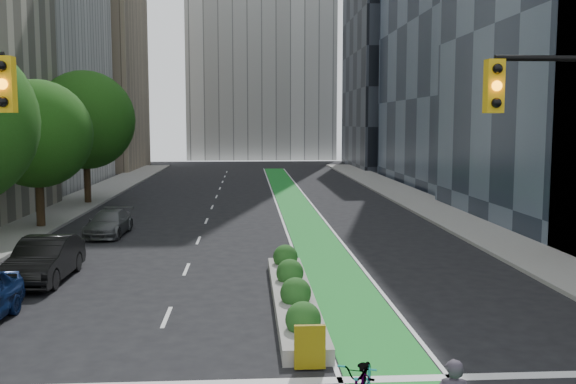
{
  "coord_description": "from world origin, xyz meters",
  "views": [
    {
      "loc": [
        -0.16,
        -12.0,
        5.54
      ],
      "look_at": [
        1.32,
        11.34,
        3.0
      ],
      "focal_mm": 40.0,
      "sensor_mm": 36.0,
      "label": 1
    }
  ],
  "objects": [
    {
      "name": "sidewalk_left",
      "position": [
        -11.8,
        25.0,
        0.07
      ],
      "size": [
        3.6,
        90.0,
        0.15
      ],
      "primitive_type": "cube",
      "color": "gray",
      "rests_on": "ground"
    },
    {
      "name": "sidewalk_right",
      "position": [
        11.8,
        25.0,
        0.07
      ],
      "size": [
        3.6,
        90.0,
        0.15
      ],
      "primitive_type": "cube",
      "color": "gray",
      "rests_on": "ground"
    },
    {
      "name": "bike_lane_paint",
      "position": [
        3.0,
        30.0,
        0.01
      ],
      "size": [
        2.2,
        70.0,
        0.01
      ],
      "primitive_type": "cube",
      "color": "#188928",
      "rests_on": "ground"
    },
    {
      "name": "building_tan_far",
      "position": [
        -20.0,
        66.0,
        13.0
      ],
      "size": [
        14.0,
        16.0,
        26.0
      ],
      "primitive_type": "cube",
      "color": "tan",
      "rests_on": "ground"
    },
    {
      "name": "building_dark_end",
      "position": [
        20.0,
        68.0,
        14.0
      ],
      "size": [
        14.0,
        18.0,
        28.0
      ],
      "primitive_type": "cube",
      "color": "black",
      "rests_on": "ground"
    },
    {
      "name": "tree_midfar",
      "position": [
        -11.0,
        22.0,
        4.95
      ],
      "size": [
        5.6,
        5.6,
        7.76
      ],
      "color": "black",
      "rests_on": "ground"
    },
    {
      "name": "tree_far",
      "position": [
        -11.0,
        32.0,
        5.69
      ],
      "size": [
        6.6,
        6.6,
        9.0
      ],
      "color": "black",
      "rests_on": "ground"
    },
    {
      "name": "median_planter",
      "position": [
        1.2,
        7.04,
        0.37
      ],
      "size": [
        1.2,
        10.26,
        1.1
      ],
      "color": "gray",
      "rests_on": "ground"
    },
    {
      "name": "bicycle",
      "position": [
        2.0,
        -0.27,
        0.55
      ],
      "size": [
        1.39,
        2.21,
        1.1
      ],
      "primitive_type": "imported",
      "rotation": [
        0.0,
        0.0,
        -0.34
      ],
      "color": "gray",
      "rests_on": "ground"
    },
    {
      "name": "parked_car_left_mid",
      "position": [
        -7.28,
        10.53,
        0.77
      ],
      "size": [
        1.69,
        4.68,
        1.53
      ],
      "primitive_type": "imported",
      "rotation": [
        0.0,
        0.0,
        -0.01
      ],
      "color": "black",
      "rests_on": "ground"
    },
    {
      "name": "parked_car_left_far",
      "position": [
        -7.0,
        19.69,
        0.62
      ],
      "size": [
        1.93,
        4.32,
        1.23
      ],
      "primitive_type": "imported",
      "rotation": [
        0.0,
        0.0,
        -0.05
      ],
      "color": "#505255",
      "rests_on": "ground"
    }
  ]
}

